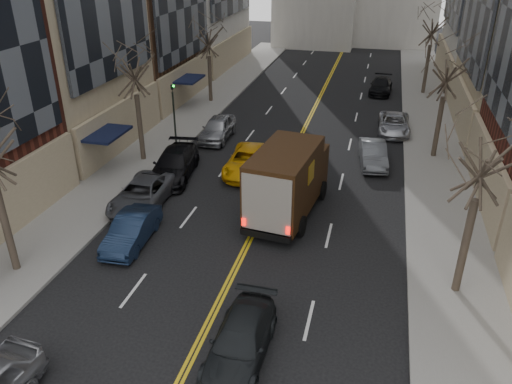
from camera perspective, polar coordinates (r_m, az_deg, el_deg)
sidewalk_left at (r=38.04m, az=-8.40°, el=7.74°), size 4.00×66.00×0.15m
sidewalk_right at (r=35.56m, az=19.70°, el=5.04°), size 4.00×66.00×0.15m
tree_lf_mid at (r=30.15m, az=-13.99°, el=15.09°), size 3.20×3.20×8.91m
tree_lf_far at (r=42.00m, az=-5.52°, el=18.09°), size 3.20×3.20×8.12m
tree_rt_near at (r=18.50m, az=25.10°, el=5.63°), size 3.20×3.20×8.71m
tree_rt_mid at (r=31.96m, az=21.27°, el=13.95°), size 3.20×3.20×8.32m
tree_rt_far at (r=46.62m, az=19.75°, el=18.50°), size 3.20×3.20×9.11m
traffic_signal at (r=32.22m, az=-9.38°, el=9.29°), size 0.29×0.26×4.70m
ups_truck at (r=24.45m, az=3.69°, el=1.29°), size 3.31×6.89×3.64m
observer_sedan at (r=17.03m, az=-1.79°, el=-16.67°), size 1.83×4.46×1.29m
taxi at (r=29.48m, az=-0.90°, el=3.56°), size 2.55×5.14×1.40m
pedestrian at (r=26.01m, az=3.09°, el=0.33°), size 0.55×0.65×1.52m
parked_lf_b at (r=23.24m, az=-14.03°, el=-4.24°), size 1.66×4.16×1.35m
parked_lf_c at (r=26.30m, az=-12.88°, el=-0.23°), size 2.48×5.02×1.37m
parked_lf_d at (r=29.25m, az=-9.34°, el=3.15°), size 2.85×5.54×1.54m
parked_lf_e at (r=34.68m, az=-4.42°, el=7.26°), size 1.91×4.55×1.54m
parked_rt_a at (r=31.31m, az=13.25°, el=4.25°), size 2.01×4.36×1.39m
parked_rt_b at (r=37.17m, az=15.49°, el=7.52°), size 2.26×4.71×1.30m
parked_rt_c at (r=47.07m, az=14.09°, el=11.70°), size 2.09×4.63×1.32m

